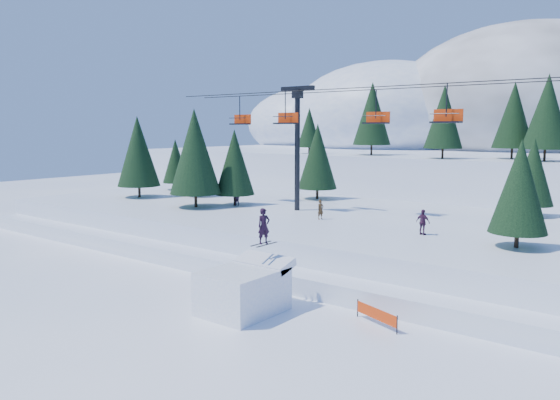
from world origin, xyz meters
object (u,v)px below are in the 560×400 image
Objects in this scene: jump_kicker at (244,288)px; banner_near at (376,314)px; chairlift at (420,129)px; banner_far at (498,326)px.

jump_kicker reaches higher than banner_near.
jump_kicker is 18.64m from chairlift.
banner_near and banner_far have the same top height.
jump_kicker is 12.14m from banner_far.
chairlift is at bearing 106.61° from banner_near.
banner_far is at bearing -53.02° from chairlift.
jump_kicker is at bearing -159.07° from banner_far.
banner_far is (11.32, 4.33, -0.69)m from jump_kicker.
chairlift is at bearing 83.10° from jump_kicker.
jump_kicker is at bearing -96.90° from chairlift.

